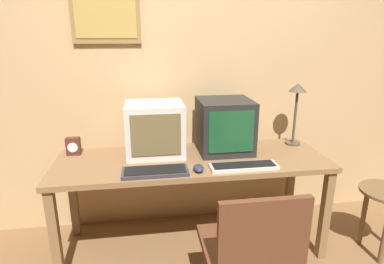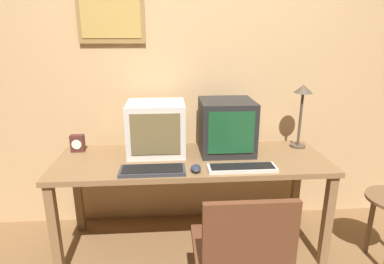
{
  "view_description": "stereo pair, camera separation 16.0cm",
  "coord_description": "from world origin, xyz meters",
  "px_view_note": "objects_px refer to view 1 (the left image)",
  "views": [
    {
      "loc": [
        -0.31,
        -1.04,
        1.54
      ],
      "look_at": [
        0.0,
        1.02,
        0.9
      ],
      "focal_mm": 30.0,
      "sensor_mm": 36.0,
      "label": 1
    },
    {
      "loc": [
        -0.15,
        -1.06,
        1.54
      ],
      "look_at": [
        0.0,
        1.02,
        0.9
      ],
      "focal_mm": 30.0,
      "sensor_mm": 36.0,
      "label": 2
    }
  ],
  "objects_px": {
    "keyboard_side": "(244,166)",
    "desk_clock": "(73,146)",
    "monitor_left": "(155,129)",
    "monitor_right": "(224,126)",
    "desk_lamp": "(297,99)",
    "mouse_near_keyboard": "(199,168)",
    "keyboard_main": "(155,171)"
  },
  "relations": [
    {
      "from": "desk_lamp",
      "to": "mouse_near_keyboard",
      "type": "bearing_deg",
      "value": -153.8
    },
    {
      "from": "monitor_left",
      "to": "keyboard_side",
      "type": "xyz_separation_m",
      "value": [
        0.55,
        -0.35,
        -0.17
      ]
    },
    {
      "from": "mouse_near_keyboard",
      "to": "desk_lamp",
      "type": "distance_m",
      "value": 0.98
    },
    {
      "from": "monitor_right",
      "to": "desk_clock",
      "type": "distance_m",
      "value": 1.1
    },
    {
      "from": "monitor_right",
      "to": "keyboard_side",
      "type": "height_order",
      "value": "monitor_right"
    },
    {
      "from": "mouse_near_keyboard",
      "to": "desk_lamp",
      "type": "bearing_deg",
      "value": 26.2
    },
    {
      "from": "keyboard_main",
      "to": "keyboard_side",
      "type": "relative_size",
      "value": 0.93
    },
    {
      "from": "keyboard_side",
      "to": "desk_lamp",
      "type": "bearing_deg",
      "value": 37.33
    },
    {
      "from": "monitor_right",
      "to": "mouse_near_keyboard",
      "type": "relative_size",
      "value": 3.66
    },
    {
      "from": "keyboard_side",
      "to": "desk_clock",
      "type": "xyz_separation_m",
      "value": [
        -1.13,
        0.42,
        0.05
      ]
    },
    {
      "from": "monitor_left",
      "to": "desk_clock",
      "type": "distance_m",
      "value": 0.6
    },
    {
      "from": "monitor_right",
      "to": "keyboard_main",
      "type": "height_order",
      "value": "monitor_right"
    },
    {
      "from": "mouse_near_keyboard",
      "to": "desk_lamp",
      "type": "xyz_separation_m",
      "value": [
        0.82,
        0.4,
        0.34
      ]
    },
    {
      "from": "desk_lamp",
      "to": "monitor_right",
      "type": "bearing_deg",
      "value": -174.69
    },
    {
      "from": "monitor_right",
      "to": "keyboard_side",
      "type": "bearing_deg",
      "value": -82.61
    },
    {
      "from": "desk_clock",
      "to": "desk_lamp",
      "type": "xyz_separation_m",
      "value": [
        1.66,
        -0.02,
        0.3
      ]
    },
    {
      "from": "monitor_left",
      "to": "monitor_right",
      "type": "height_order",
      "value": "monitor_right"
    },
    {
      "from": "monitor_left",
      "to": "desk_clock",
      "type": "height_order",
      "value": "monitor_left"
    },
    {
      "from": "keyboard_main",
      "to": "mouse_near_keyboard",
      "type": "relative_size",
      "value": 3.92
    },
    {
      "from": "monitor_right",
      "to": "desk_lamp",
      "type": "xyz_separation_m",
      "value": [
        0.57,
        0.05,
        0.17
      ]
    },
    {
      "from": "keyboard_main",
      "to": "mouse_near_keyboard",
      "type": "height_order",
      "value": "mouse_near_keyboard"
    },
    {
      "from": "desk_clock",
      "to": "mouse_near_keyboard",
      "type": "bearing_deg",
      "value": -26.75
    },
    {
      "from": "monitor_right",
      "to": "keyboard_side",
      "type": "distance_m",
      "value": 0.39
    },
    {
      "from": "mouse_near_keyboard",
      "to": "desk_lamp",
      "type": "relative_size",
      "value": 0.22
    },
    {
      "from": "keyboard_main",
      "to": "mouse_near_keyboard",
      "type": "distance_m",
      "value": 0.27
    },
    {
      "from": "keyboard_side",
      "to": "mouse_near_keyboard",
      "type": "xyz_separation_m",
      "value": [
        -0.3,
        -0.0,
        0.01
      ]
    },
    {
      "from": "monitor_right",
      "to": "desk_lamp",
      "type": "relative_size",
      "value": 0.8
    },
    {
      "from": "keyboard_main",
      "to": "keyboard_side",
      "type": "height_order",
      "value": "same"
    },
    {
      "from": "keyboard_main",
      "to": "mouse_near_keyboard",
      "type": "bearing_deg",
      "value": -1.59
    },
    {
      "from": "mouse_near_keyboard",
      "to": "keyboard_side",
      "type": "bearing_deg",
      "value": 0.77
    },
    {
      "from": "desk_clock",
      "to": "keyboard_side",
      "type": "bearing_deg",
      "value": -20.23
    },
    {
      "from": "keyboard_side",
      "to": "keyboard_main",
      "type": "bearing_deg",
      "value": 179.64
    }
  ]
}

